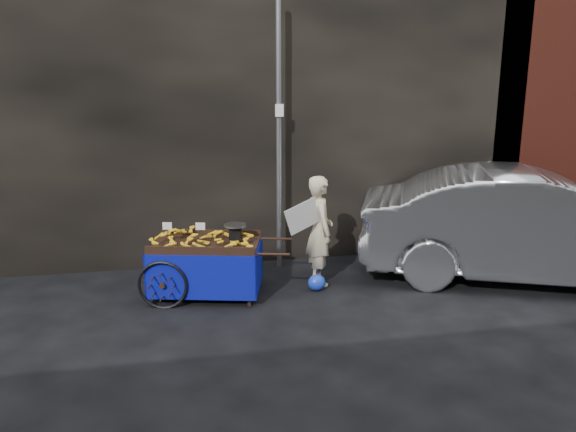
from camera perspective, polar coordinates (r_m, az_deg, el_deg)
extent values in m
plane|color=black|center=(7.55, -1.30, -8.42)|extent=(80.00, 80.00, 0.00)
cube|color=black|center=(9.48, -10.35, 11.48)|extent=(11.00, 2.00, 5.00)
cube|color=#591E14|center=(11.62, 24.32, 10.90)|extent=(3.00, 2.00, 5.00)
cylinder|color=slate|center=(8.36, -0.93, 7.96)|extent=(0.08, 0.08, 4.00)
cube|color=white|center=(8.28, -0.88, 10.68)|extent=(0.12, 0.02, 0.18)
cube|color=black|center=(7.54, -8.35, -2.97)|extent=(1.56, 1.18, 0.05)
cube|color=black|center=(7.91, -7.82, -1.69)|extent=(1.36, 0.37, 0.09)
cube|color=black|center=(7.13, -8.97, -3.45)|extent=(1.36, 0.37, 0.09)
cube|color=black|center=(7.23, -3.98, -6.50)|extent=(0.05, 0.05, 0.70)
cube|color=black|center=(7.88, -3.42, -4.74)|extent=(0.05, 0.05, 0.70)
cylinder|color=black|center=(7.09, -1.57, -3.91)|extent=(0.43, 0.14, 0.03)
cylinder|color=black|center=(7.75, -1.22, -2.33)|extent=(0.43, 0.14, 0.03)
torus|color=black|center=(7.33, -12.63, -6.88)|extent=(0.64, 0.20, 0.65)
torus|color=black|center=(8.19, -10.96, -4.57)|extent=(0.64, 0.20, 0.65)
cylinder|color=black|center=(7.76, -11.75, -5.67)|extent=(0.28, 0.96, 0.04)
cube|color=#061180|center=(7.22, -8.92, -6.24)|extent=(1.39, 0.36, 0.59)
cube|color=#061180|center=(8.04, -7.70, -4.07)|extent=(1.39, 0.36, 0.59)
cube|color=#061180|center=(7.79, -13.40, -4.94)|extent=(0.24, 0.88, 0.59)
cube|color=#061180|center=(7.53, -2.97, -5.22)|extent=(0.24, 0.88, 0.59)
cube|color=black|center=(7.47, -5.37, -1.84)|extent=(0.18, 0.16, 0.14)
cylinder|color=silver|center=(7.44, -5.39, -0.94)|extent=(0.36, 0.36, 0.03)
cube|color=white|center=(7.47, -12.18, -0.99)|extent=(0.12, 0.04, 0.10)
cube|color=white|center=(7.38, -8.90, -1.04)|extent=(0.12, 0.04, 0.10)
imported|color=beige|center=(7.88, 3.23, -1.47)|extent=(0.39, 0.58, 1.56)
cube|color=silver|center=(7.57, 1.53, -0.01)|extent=(0.56, 0.20, 0.50)
ellipsoid|color=blue|center=(7.80, 2.94, -6.77)|extent=(0.25, 0.20, 0.22)
imported|color=silver|center=(8.73, 23.66, -0.97)|extent=(5.13, 3.42, 1.60)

